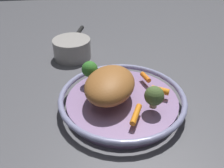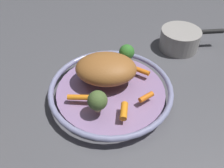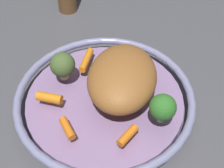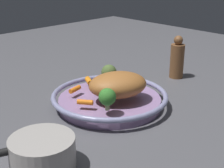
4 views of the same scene
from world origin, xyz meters
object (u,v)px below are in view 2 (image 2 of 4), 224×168
roast_chicken_piece (105,69)px  saucepan (180,39)px  baby_carrot_left (124,111)px  serving_bowl (111,91)px  baby_carrot_center (80,97)px  baby_carrot_near_rim (142,71)px  baby_carrot_right (146,97)px  broccoli_floret_small (127,52)px  broccoli_floret_edge (98,101)px

roast_chicken_piece → saucepan: size_ratio=0.78×
baby_carrot_left → saucepan: size_ratio=0.22×
serving_bowl → roast_chicken_piece: bearing=93.5°
baby_carrot_left → baby_carrot_center: size_ratio=0.73×
baby_carrot_near_rim → baby_carrot_right: size_ratio=1.00×
roast_chicken_piece → baby_carrot_right: roast_chicken_piece is taller
broccoli_floret_small → saucepan: 0.25m
baby_carrot_right → roast_chicken_piece: bearing=120.6°
baby_carrot_right → broccoli_floret_small: size_ratio=0.72×
baby_carrot_near_rim → baby_carrot_center: baby_carrot_center is taller
baby_carrot_right → broccoli_floret_edge: broccoli_floret_edge is taller
roast_chicken_piece → baby_carrot_center: 0.11m
baby_carrot_near_rim → roast_chicken_piece: bearing=169.5°
broccoli_floret_small → saucepan: bearing=12.1°
broccoli_floret_small → serving_bowl: bearing=-136.8°
baby_carrot_near_rim → baby_carrot_center: (-0.20, -0.03, 0.00)m
baby_carrot_near_rim → broccoli_floret_edge: 0.19m
serving_bowl → baby_carrot_right: (0.07, -0.08, 0.03)m
baby_carrot_right → broccoli_floret_edge: bearing=173.8°
roast_chicken_piece → baby_carrot_center: (-0.09, -0.05, -0.03)m
roast_chicken_piece → baby_carrot_left: roast_chicken_piece is taller
serving_bowl → broccoli_floret_edge: size_ratio=5.89×
broccoli_floret_small → baby_carrot_right: bearing=-97.0°
baby_carrot_right → saucepan: size_ratio=0.20×
roast_chicken_piece → saucepan: 0.34m
baby_carrot_center → baby_carrot_near_rim: bearing=8.5°
broccoli_floret_small → roast_chicken_piece: bearing=-152.0°
baby_carrot_center → baby_carrot_right: baby_carrot_center is taller
serving_bowl → baby_carrot_right: baby_carrot_right is taller
serving_bowl → saucepan: 0.35m
serving_bowl → saucepan: size_ratio=1.59×
baby_carrot_left → saucepan: bearing=35.2°
broccoli_floret_edge → baby_carrot_right: bearing=-6.2°
baby_carrot_near_rim → serving_bowl: bearing=-172.6°
roast_chicken_piece → broccoli_floret_small: size_ratio=2.83×
baby_carrot_center → serving_bowl: bearing=9.8°
broccoli_floret_edge → broccoli_floret_small: bearing=45.0°
roast_chicken_piece → baby_carrot_near_rim: size_ratio=3.92×
baby_carrot_center → broccoli_floret_edge: 0.07m
baby_carrot_center → saucepan: (0.42, 0.15, -0.01)m
serving_bowl → baby_carrot_center: size_ratio=5.30×
saucepan → roast_chicken_piece: bearing=-163.3°
baby_carrot_center → broccoli_floret_edge: broccoli_floret_edge is taller
baby_carrot_near_rim → baby_carrot_center: 0.20m
broccoli_floret_edge → broccoli_floret_small: broccoli_floret_small is taller
broccoli_floret_edge → baby_carrot_near_rim: bearing=25.7°
baby_carrot_near_rim → baby_carrot_right: 0.10m
broccoli_floret_edge → saucepan: bearing=27.3°
baby_carrot_near_rim → broccoli_floret_edge: bearing=-154.3°
baby_carrot_center → broccoli_floret_small: broccoli_floret_small is taller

